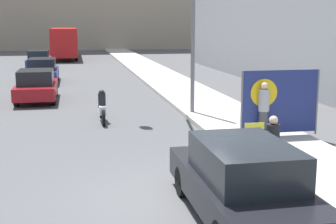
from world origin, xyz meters
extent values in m
plane|color=#4F4F51|center=(0.00, 0.00, 0.00)|extent=(160.00, 160.00, 0.00)
cube|color=#B7B2A8|center=(3.62, 15.00, 0.09)|extent=(3.08, 90.00, 0.18)
cylinder|color=#474C56|center=(2.51, 1.34, 0.42)|extent=(0.03, 0.03, 0.48)
cylinder|color=#474C56|center=(2.88, 1.34, 0.42)|extent=(0.03, 0.03, 0.48)
cylinder|color=#474C56|center=(2.51, 1.71, 0.42)|extent=(0.03, 0.03, 0.48)
cylinder|color=#474C56|center=(2.88, 1.71, 0.42)|extent=(0.03, 0.03, 0.48)
cube|color=navy|center=(2.70, 1.52, 0.66)|extent=(0.40, 0.40, 0.02)
cube|color=navy|center=(2.70, 1.71, 0.86)|extent=(0.40, 0.02, 0.38)
cylinder|color=#424247|center=(2.70, 1.36, 0.76)|extent=(0.18, 0.42, 0.18)
cylinder|color=#424247|center=(2.70, 1.15, 0.42)|extent=(0.16, 0.16, 0.48)
cube|color=black|center=(2.70, 1.09, 0.23)|extent=(0.20, 0.28, 0.10)
cylinder|color=black|center=(2.70, 1.55, 0.93)|extent=(0.34, 0.34, 0.52)
sphere|color=beige|center=(2.70, 1.55, 1.30)|extent=(0.22, 0.22, 0.22)
cylinder|color=black|center=(2.37, 1.47, 1.01)|extent=(0.45, 0.09, 0.09)
cube|color=yellow|center=(2.17, 1.47, 1.07)|extent=(0.51, 0.02, 0.40)
cube|color=black|center=(2.17, 1.46, 1.07)|extent=(0.38, 0.01, 0.10)
cylinder|color=#424247|center=(3.54, 4.15, 0.60)|extent=(0.28, 0.28, 0.84)
cylinder|color=#9E9EA3|center=(3.54, 4.15, 1.36)|extent=(0.34, 0.34, 0.67)
sphere|color=beige|center=(3.54, 4.15, 1.80)|extent=(0.22, 0.22, 0.22)
cylinder|color=black|center=(3.98, 6.83, 0.61)|extent=(0.28, 0.28, 0.86)
cylinder|color=black|center=(3.98, 6.83, 1.38)|extent=(0.34, 0.34, 0.68)
sphere|color=beige|center=(3.98, 6.83, 1.83)|extent=(0.23, 0.23, 0.23)
cylinder|color=slate|center=(2.88, 4.32, 1.22)|extent=(0.06, 0.06, 2.08)
cylinder|color=slate|center=(5.41, 4.32, 1.22)|extent=(0.06, 0.06, 2.08)
cube|color=navy|center=(4.15, 4.32, 1.27)|extent=(2.53, 0.02, 1.98)
cylinder|color=yellow|center=(3.59, 4.30, 1.56)|extent=(0.87, 0.01, 0.87)
cylinder|color=slate|center=(2.47, 8.82, 3.33)|extent=(0.16, 0.16, 6.31)
cube|color=black|center=(0.87, -1.14, 0.57)|extent=(1.80, 4.55, 0.59)
cube|color=black|center=(0.87, -1.32, 1.20)|extent=(1.54, 2.37, 0.68)
cylinder|color=black|center=(0.08, 0.27, 0.32)|extent=(0.22, 0.64, 0.64)
cylinder|color=black|center=(1.66, 0.27, 0.32)|extent=(0.22, 0.64, 0.64)
cube|color=maroon|center=(-3.92, 13.89, 0.56)|extent=(1.84, 4.22, 0.57)
cube|color=black|center=(-3.92, 13.72, 1.18)|extent=(1.58, 2.20, 0.66)
cylinder|color=black|center=(-4.73, 15.19, 0.32)|extent=(0.22, 0.64, 0.64)
cylinder|color=black|center=(-3.12, 15.19, 0.32)|extent=(0.22, 0.64, 0.64)
cylinder|color=black|center=(-4.73, 12.58, 0.32)|extent=(0.22, 0.64, 0.64)
cylinder|color=black|center=(-3.12, 12.58, 0.32)|extent=(0.22, 0.64, 0.64)
cube|color=navy|center=(-4.07, 21.09, 0.57)|extent=(1.85, 4.67, 0.59)
cube|color=black|center=(-4.07, 20.90, 1.20)|extent=(1.59, 2.43, 0.68)
cylinder|color=black|center=(-4.89, 22.54, 0.32)|extent=(0.22, 0.64, 0.64)
cylinder|color=black|center=(-3.26, 22.54, 0.32)|extent=(0.22, 0.64, 0.64)
cylinder|color=black|center=(-4.89, 19.64, 0.32)|extent=(0.22, 0.64, 0.64)
cylinder|color=black|center=(-3.26, 19.64, 0.32)|extent=(0.22, 0.64, 0.64)
cube|color=navy|center=(-4.93, 30.62, 0.56)|extent=(1.79, 4.61, 0.57)
cube|color=black|center=(-4.93, 30.43, 1.18)|extent=(1.54, 2.40, 0.66)
cylinder|color=black|center=(-5.72, 32.04, 0.32)|extent=(0.22, 0.64, 0.64)
cylinder|color=black|center=(-4.15, 32.04, 0.32)|extent=(0.22, 0.64, 0.64)
cylinder|color=black|center=(-5.72, 29.19, 0.32)|extent=(0.22, 0.64, 0.64)
cylinder|color=black|center=(-4.15, 29.19, 0.32)|extent=(0.22, 0.64, 0.64)
cube|color=red|center=(-3.00, 41.89, 1.81)|extent=(2.53, 12.20, 2.73)
cube|color=black|center=(-3.00, 41.89, 1.97)|extent=(2.55, 11.59, 0.89)
cylinder|color=black|center=(-4.11, 45.67, 0.52)|extent=(0.30, 1.04, 1.04)
cylinder|color=black|center=(-1.88, 45.67, 0.52)|extent=(0.30, 1.04, 1.04)
cylinder|color=black|center=(-4.11, 38.11, 0.52)|extent=(0.30, 1.04, 1.04)
cylinder|color=black|center=(-1.88, 38.11, 0.52)|extent=(0.30, 1.04, 1.04)
cube|color=white|center=(-1.15, 8.44, 0.48)|extent=(0.24, 0.97, 0.32)
cylinder|color=black|center=(-1.15, 8.39, 0.82)|extent=(0.28, 0.28, 0.54)
sphere|color=black|center=(-1.15, 8.39, 1.10)|extent=(0.24, 0.24, 0.24)
cylinder|color=black|center=(-1.15, 9.25, 0.30)|extent=(0.10, 0.60, 0.60)
cylinder|color=black|center=(-1.15, 7.64, 0.30)|extent=(0.10, 0.60, 0.60)
camera|label=1|loc=(-2.13, -9.10, 3.68)|focal=50.00mm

